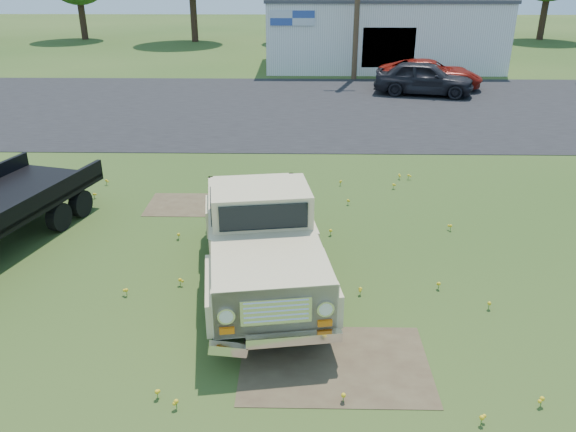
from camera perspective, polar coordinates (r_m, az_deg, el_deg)
The scene contains 8 objects.
ground at distance 11.78m, azimuth -3.41°, elevation -5.53°, with size 140.00×140.00×0.00m, color #254315.
asphalt_lot at distance 25.90m, azimuth -0.92°, elevation 11.01°, with size 90.00×14.00×0.02m, color black.
dirt_patch_a at distance 9.28m, azimuth 4.76°, elevation -14.76°, with size 3.00×2.00×0.01m, color #473726.
dirt_patch_b at distance 15.17m, azimuth -9.98°, elevation 1.13°, with size 2.20×1.60×0.01m, color #473726.
commercial_building at distance 37.75m, azimuth 9.33°, elevation 18.03°, with size 14.20×8.20×4.15m.
vintage_pickup_truck at distance 10.89m, azimuth -2.75°, elevation -2.04°, with size 2.19×5.64×2.05m, color beige, non-canonical shape.
red_pickup at distance 30.74m, azimuth 14.22°, elevation 13.76°, with size 2.43×5.28×1.47m, color maroon.
dark_sedan at distance 29.09m, azimuth 13.64°, elevation 13.43°, with size 1.91×4.75×1.62m, color black.
Camera 1 is at (0.90, -10.23, 5.79)m, focal length 35.00 mm.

